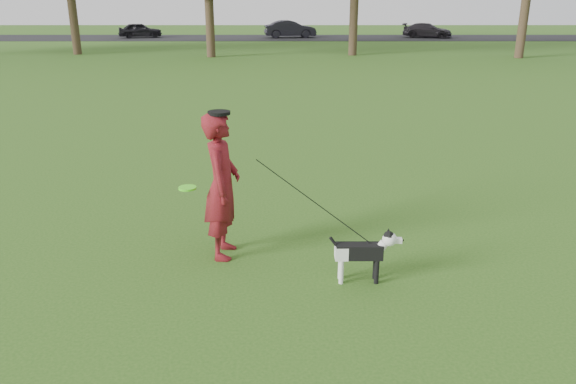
{
  "coord_description": "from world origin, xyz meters",
  "views": [
    {
      "loc": [
        0.25,
        -6.58,
        3.31
      ],
      "look_at": [
        0.26,
        0.1,
        0.95
      ],
      "focal_mm": 35.0,
      "sensor_mm": 36.0,
      "label": 1
    }
  ],
  "objects_px": {
    "dog": "(365,250)",
    "car_left": "(140,30)",
    "car_right": "(427,30)",
    "car_mid": "(290,29)",
    "man": "(222,186)"
  },
  "relations": [
    {
      "from": "dog",
      "to": "car_mid",
      "type": "bearing_deg",
      "value": 90.99
    },
    {
      "from": "car_mid",
      "to": "car_right",
      "type": "relative_size",
      "value": 1.05
    },
    {
      "from": "car_left",
      "to": "dog",
      "type": "bearing_deg",
      "value": -178.5
    },
    {
      "from": "dog",
      "to": "car_left",
      "type": "distance_m",
      "value": 42.42
    },
    {
      "from": "man",
      "to": "car_left",
      "type": "relative_size",
      "value": 0.57
    },
    {
      "from": "dog",
      "to": "car_left",
      "type": "height_order",
      "value": "car_left"
    },
    {
      "from": "car_mid",
      "to": "car_right",
      "type": "distance_m",
      "value": 10.98
    },
    {
      "from": "man",
      "to": "car_mid",
      "type": "xyz_separation_m",
      "value": [
        1.08,
        39.72,
        -0.28
      ]
    },
    {
      "from": "dog",
      "to": "car_left",
      "type": "relative_size",
      "value": 0.26
    },
    {
      "from": "car_mid",
      "to": "car_left",
      "type": "bearing_deg",
      "value": 80.84
    },
    {
      "from": "dog",
      "to": "car_left",
      "type": "bearing_deg",
      "value": 107.44
    },
    {
      "from": "man",
      "to": "car_mid",
      "type": "bearing_deg",
      "value": 0.54
    },
    {
      "from": "man",
      "to": "dog",
      "type": "relative_size",
      "value": 2.17
    },
    {
      "from": "car_right",
      "to": "car_mid",
      "type": "bearing_deg",
      "value": 107.33
    },
    {
      "from": "car_left",
      "to": "car_right",
      "type": "xyz_separation_m",
      "value": [
        22.99,
        0.0,
        -0.02
      ]
    }
  ]
}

